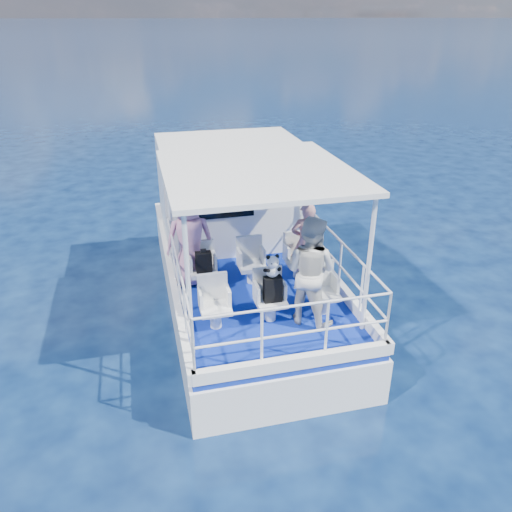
{
  "coord_description": "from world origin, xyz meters",
  "views": [
    {
      "loc": [
        -1.88,
        -7.75,
        5.4
      ],
      "look_at": [
        -0.07,
        -0.4,
        1.73
      ],
      "focal_mm": 35.0,
      "sensor_mm": 36.0,
      "label": 1
    }
  ],
  "objects_px": {
    "passenger_stbd_aft": "(310,271)",
    "passenger_port_fwd": "(190,240)",
    "backpack_center": "(273,289)",
    "panda": "(273,266)"
  },
  "relations": [
    {
      "from": "passenger_stbd_aft",
      "to": "panda",
      "type": "distance_m",
      "value": 0.58
    },
    {
      "from": "backpack_center",
      "to": "panda",
      "type": "xyz_separation_m",
      "value": [
        0.0,
        0.03,
        0.4
      ]
    },
    {
      "from": "passenger_port_fwd",
      "to": "passenger_stbd_aft",
      "type": "xyz_separation_m",
      "value": [
        1.66,
        -1.71,
        0.03
      ]
    },
    {
      "from": "passenger_stbd_aft",
      "to": "passenger_port_fwd",
      "type": "bearing_deg",
      "value": -1.07
    },
    {
      "from": "passenger_stbd_aft",
      "to": "backpack_center",
      "type": "height_order",
      "value": "passenger_stbd_aft"
    },
    {
      "from": "passenger_port_fwd",
      "to": "passenger_stbd_aft",
      "type": "height_order",
      "value": "passenger_stbd_aft"
    },
    {
      "from": "passenger_port_fwd",
      "to": "backpack_center",
      "type": "height_order",
      "value": "passenger_port_fwd"
    },
    {
      "from": "panda",
      "to": "passenger_port_fwd",
      "type": "bearing_deg",
      "value": 125.04
    },
    {
      "from": "passenger_stbd_aft",
      "to": "backpack_center",
      "type": "xyz_separation_m",
      "value": [
        -0.56,
        0.11,
        -0.31
      ]
    },
    {
      "from": "passenger_stbd_aft",
      "to": "panda",
      "type": "height_order",
      "value": "passenger_stbd_aft"
    }
  ]
}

